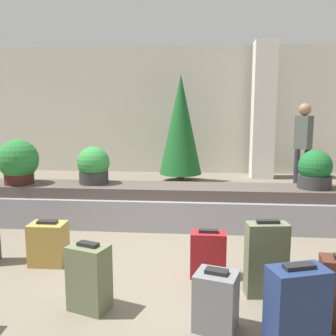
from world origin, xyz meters
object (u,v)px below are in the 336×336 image
pillar (263,111)px  suitcase_5 (297,307)px  suitcase_0 (266,259)px  potted_plant_1 (18,162)px  potted_plant_0 (93,166)px  suitcase_4 (89,277)px  suitcase_8 (48,243)px  decorated_tree (180,125)px  potted_plant_2 (315,171)px  traveler_0 (303,138)px  suitcase_1 (216,301)px  suitcase_3 (208,254)px

pillar → suitcase_5: size_ratio=5.33×
suitcase_0 → potted_plant_1: size_ratio=1.08×
potted_plant_0 → suitcase_4: bearing=-75.1°
suitcase_0 → suitcase_8: bearing=160.6°
pillar → suitcase_4: pillar is taller
decorated_tree → suitcase_0: bearing=-78.7°
suitcase_4 → suitcase_8: (-0.70, 0.86, -0.05)m
suitcase_0 → potted_plant_2: (0.96, 1.97, 0.48)m
suitcase_0 → traveler_0: 4.84m
suitcase_1 → suitcase_5: suitcase_5 is taller
pillar → suitcase_3: (-1.38, -5.57, -1.37)m
suitcase_1 → decorated_tree: decorated_tree is taller
suitcase_3 → potted_plant_2: potted_plant_2 is taller
traveler_0 → suitcase_1: bearing=122.0°
potted_plant_1 → decorated_tree: 3.98m
pillar → suitcase_3: 5.90m
potted_plant_0 → potted_plant_2: 3.09m
suitcase_1 → decorated_tree: 5.93m
suitcase_0 → decorated_tree: decorated_tree is taller
traveler_0 → potted_plant_1: bearing=82.3°
suitcase_8 → potted_plant_2: size_ratio=0.92×
suitcase_1 → potted_plant_1: bearing=154.8°
suitcase_4 → suitcase_5: (1.58, -0.35, 0.01)m
potted_plant_0 → pillar: bearing=52.1°
decorated_tree → suitcase_4: bearing=-94.5°
suitcase_3 → potted_plant_2: size_ratio=0.92×
pillar → suitcase_0: pillar is taller
suitcase_5 → suitcase_3: bearing=101.8°
potted_plant_0 → potted_plant_1: 1.07m
potted_plant_1 → decorated_tree: size_ratio=0.27×
suitcase_4 → suitcase_8: suitcase_4 is taller
suitcase_4 → potted_plant_1: (-1.71, 2.28, 0.61)m
decorated_tree → potted_plant_2: bearing=-58.4°
suitcase_5 → potted_plant_0: size_ratio=1.12×
suitcase_1 → potted_plant_0: (-1.67, 2.60, 0.60)m
suitcase_1 → suitcase_8: suitcase_8 is taller
suitcase_0 → suitcase_8: 2.25m
suitcase_0 → decorated_tree: size_ratio=0.29×
suitcase_3 → traveler_0: 4.74m
suitcase_0 → decorated_tree: 5.43m
suitcase_8 → potted_plant_1: (-1.00, 1.43, 0.66)m
suitcase_8 → suitcase_3: bearing=-5.8°
pillar → potted_plant_0: pillar is taller
decorated_tree → suitcase_8: bearing=-103.6°
suitcase_8 → suitcase_0: bearing=-12.9°
suitcase_3 → potted_plant_2: 2.28m
suitcase_0 → suitcase_3: (-0.50, 0.33, -0.10)m
suitcase_1 → potted_plant_1: 3.75m
suitcase_4 → potted_plant_2: (2.45, 2.34, 0.54)m
suitcase_5 → suitcase_4: bearing=149.8°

